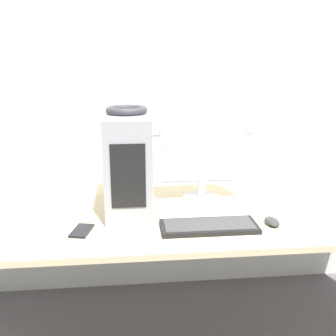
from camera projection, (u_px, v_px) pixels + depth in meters
wall_back at (172, 73)px, 2.27m from camera, size 8.00×0.07×2.70m
desk at (184, 217)px, 1.91m from camera, size 2.36×0.87×0.73m
pc_tower at (128, 163)px, 1.85m from camera, size 0.21×0.46×0.46m
headphones at (127, 110)px, 1.79m from camera, size 0.19×0.19×0.03m
monitor_main at (202, 154)px, 1.97m from camera, size 0.43×0.19×0.46m
keyboard at (209, 226)px, 1.68m from camera, size 0.42×0.16×0.02m
mouse at (272, 221)px, 1.73m from camera, size 0.06×0.10×0.03m
cell_phone at (82, 231)px, 1.65m from camera, size 0.10×0.14×0.01m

